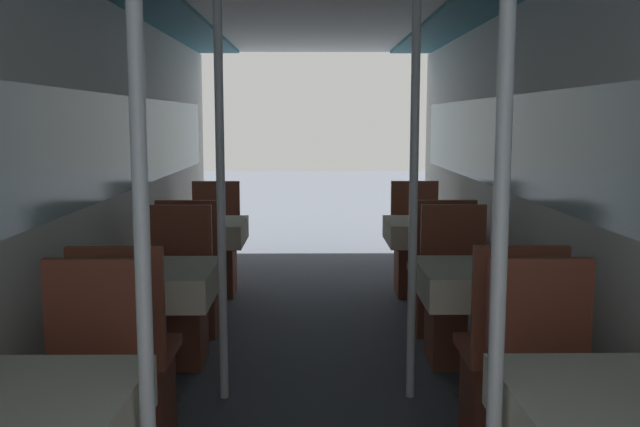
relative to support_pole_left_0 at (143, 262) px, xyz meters
The scene contains 19 objects.
wall_left 2.03m from the support_pole_left_0, 112.40° to the left, with size 0.05×8.47×2.25m.
wall_right 2.61m from the support_pole_left_0, 46.09° to the left, with size 0.05×8.47×2.25m.
support_pole_left_0 is the anchor object (origin of this frame).
dining_table_left_1 1.88m from the support_pole_left_0, 101.80° to the left, with size 0.65×0.65×0.74m.
chair_left_near_1 1.49m from the support_pole_left_0, 107.31° to the left, with size 0.42×0.42×0.99m.
chair_left_far_1 2.52m from the support_pole_left_0, 98.92° to the left, with size 0.42×0.42×0.99m.
support_pole_left_1 1.77m from the support_pole_left_0, 90.00° to the left, with size 0.05×0.05×2.25m.
dining_table_left_2 3.59m from the support_pole_left_0, 95.96° to the left, with size 0.65×0.65×0.74m.
chair_left_near_2 3.09m from the support_pole_left_0, 97.13° to the left, with size 0.42×0.42×0.99m.
chair_left_far_2 4.22m from the support_pole_left_0, 95.12° to the left, with size 0.42×0.42×0.99m.
dining_table_right_0 1.49m from the support_pole_left_0, ahead, with size 0.65×0.65×0.74m.
support_pole_right_0 1.03m from the support_pole_left_0, ahead, with size 0.05×0.05×2.25m.
dining_table_right_1 2.31m from the support_pole_left_0, 51.59° to the left, with size 0.65×0.65×0.74m.
chair_right_near_1 2.01m from the support_pole_left_0, 40.19° to the left, with size 0.42×0.42×0.99m.
chair_right_far_1 2.86m from the support_pole_left_0, 59.20° to the left, with size 0.42×0.42×0.99m.
support_pole_right_1 2.05m from the support_pole_left_0, 59.71° to the left, with size 0.05×0.05×2.25m.
dining_table_right_2 3.84m from the support_pole_left_0, 68.37° to the left, with size 0.65×0.65×0.74m.
chair_right_near_2 3.37m from the support_pole_left_0, 64.60° to the left, with size 0.42×0.42×0.99m.
chair_right_far_2 4.43m from the support_pole_left_0, 71.21° to the left, with size 0.42×0.42×0.99m.
Camera 1 is at (-0.03, -1.07, 1.53)m, focal length 40.00 mm.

